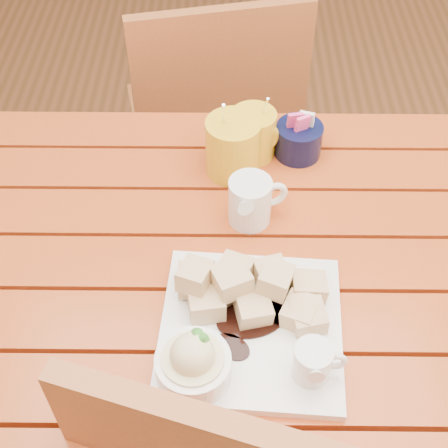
{
  "coord_description": "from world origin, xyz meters",
  "views": [
    {
      "loc": [
        -0.01,
        -0.65,
        1.56
      ],
      "look_at": [
        -0.01,
        0.02,
        0.82
      ],
      "focal_mm": 50.0,
      "sensor_mm": 36.0,
      "label": 1
    }
  ],
  "objects_px": {
    "table": "(231,299)",
    "coffee_mug_right": "(235,146)",
    "chair_far": "(214,122)",
    "coffee_mug_left": "(251,133)",
    "dessert_plate": "(240,328)"
  },
  "relations": [
    {
      "from": "dessert_plate",
      "to": "coffee_mug_right",
      "type": "distance_m",
      "value": 0.37
    },
    {
      "from": "coffee_mug_right",
      "to": "chair_far",
      "type": "bearing_deg",
      "value": 73.61
    },
    {
      "from": "table",
      "to": "coffee_mug_right",
      "type": "bearing_deg",
      "value": 88.64
    },
    {
      "from": "coffee_mug_right",
      "to": "chair_far",
      "type": "height_order",
      "value": "coffee_mug_right"
    },
    {
      "from": "table",
      "to": "coffee_mug_right",
      "type": "xyz_separation_m",
      "value": [
        0.01,
        0.23,
        0.17
      ]
    },
    {
      "from": "coffee_mug_left",
      "to": "chair_far",
      "type": "bearing_deg",
      "value": 106.48
    },
    {
      "from": "dessert_plate",
      "to": "chair_far",
      "type": "distance_m",
      "value": 0.88
    },
    {
      "from": "table",
      "to": "coffee_mug_right",
      "type": "distance_m",
      "value": 0.28
    },
    {
      "from": "table",
      "to": "dessert_plate",
      "type": "xyz_separation_m",
      "value": [
        0.01,
        -0.15,
        0.14
      ]
    },
    {
      "from": "table",
      "to": "chair_far",
      "type": "xyz_separation_m",
      "value": [
        -0.05,
        0.68,
        -0.15
      ]
    },
    {
      "from": "coffee_mug_left",
      "to": "coffee_mug_right",
      "type": "xyz_separation_m",
      "value": [
        -0.03,
        -0.05,
        0.01
      ]
    },
    {
      "from": "coffee_mug_right",
      "to": "chair_far",
      "type": "xyz_separation_m",
      "value": [
        -0.05,
        0.46,
        -0.31
      ]
    },
    {
      "from": "table",
      "to": "chair_far",
      "type": "bearing_deg",
      "value": 93.91
    },
    {
      "from": "coffee_mug_left",
      "to": "chair_far",
      "type": "relative_size",
      "value": 0.16
    },
    {
      "from": "dessert_plate",
      "to": "coffee_mug_left",
      "type": "xyz_separation_m",
      "value": [
        0.02,
        0.42,
        0.02
      ]
    }
  ]
}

